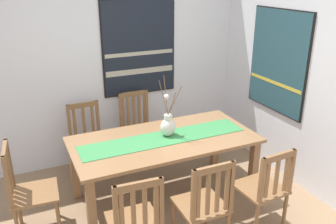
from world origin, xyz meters
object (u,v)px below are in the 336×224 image
Objects in this scene: chair_0 at (135,222)px; chair_5 at (264,188)px; centerpiece_vase at (168,125)px; chair_4 at (204,204)px; painting_on_side_wall at (278,61)px; chair_3 at (138,127)px; chair_1 at (88,139)px; chair_2 at (27,189)px; painting_on_back_wall at (139,48)px; dining_table at (164,146)px.

chair_5 is at bearing -0.82° from chair_0.
centerpiece_vase is 1.01m from chair_4.
chair_3 is at bearing 152.79° from painting_on_side_wall.
chair_1 is at bearing -178.27° from chair_3.
chair_1 is 2.20m from chair_5.
chair_2 is 2.24m from chair_5.
chair_4 is at bearing -179.22° from chair_5.
chair_2 is 2.23m from painting_on_back_wall.
chair_4 reaches higher than chair_1.
painting_on_back_wall is at bearing 68.36° from chair_0.
chair_5 is at bearing -70.90° from chair_3.
centerpiece_vase reaches higher than chair_1.
chair_1 is at bearing 125.86° from chair_5.
dining_table is 0.93m from chair_3.
chair_1 is at bearing 89.90° from chair_0.
centerpiece_vase is 0.95m from chair_3.
centerpiece_vase is 0.71× the size of chair_5.
centerpiece_vase is 0.52× the size of painting_on_side_wall.
chair_4 reaches higher than dining_table.
painting_on_back_wall is at bearing 20.20° from chair_1.
painting_on_back_wall is (-0.47, 2.08, 1.01)m from chair_5.
chair_1 is (-0.70, 0.85, -0.39)m from centerpiece_vase.
chair_4 is at bearing -31.98° from chair_2.
chair_3 is 1.05× the size of chair_5.
chair_5 is at bearing -54.14° from chair_1.
dining_table is at bearing -54.70° from chair_1.
chair_3 is 1.94m from painting_on_side_wall.
chair_2 is at bearing -177.14° from painting_on_side_wall.
chair_5 is at bearing -77.22° from painting_on_back_wall.
chair_0 is (-0.71, -0.91, -0.38)m from centerpiece_vase.
chair_0 is at bearing -47.69° from chair_2.
painting_on_side_wall is (1.49, 0.09, 0.53)m from centerpiece_vase.
chair_0 is 0.99× the size of chair_3.
chair_1 is 1.33m from painting_on_back_wall.
painting_on_side_wall is (1.57, 1.02, 0.90)m from chair_4.
chair_1 is 0.66m from chair_3.
chair_3 is 1.81m from chair_4.
chair_1 is at bearing 160.74° from painting_on_side_wall.
chair_2 is (-0.78, -0.92, 0.03)m from chair_1.
chair_3 is 0.77× the size of painting_on_back_wall.
painting_on_side_wall is at bearing 2.86° from chair_2.
painting_on_side_wall reaches higher than chair_3.
painting_on_side_wall is at bearing -19.26° from chair_1.
painting_on_back_wall is (0.18, 1.20, 0.83)m from dining_table.
chair_4 is (-0.01, -0.89, -0.16)m from dining_table.
chair_2 is 1.72m from chair_3.
centerpiece_vase is 0.68× the size of chair_4.
chair_0 reaches higher than dining_table.
chair_2 reaches higher than chair_4.
chair_5 is (0.65, -0.88, -0.17)m from dining_table.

